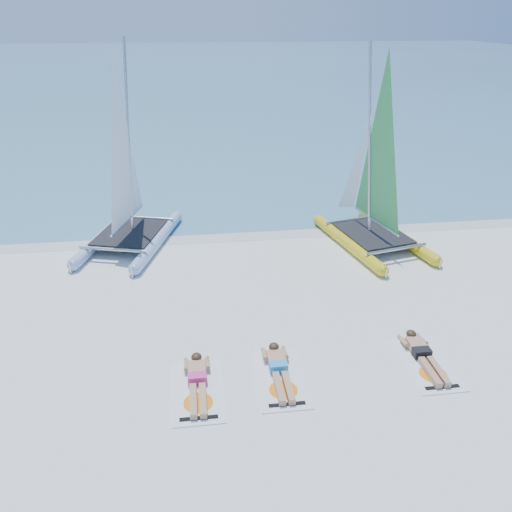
{
  "coord_description": "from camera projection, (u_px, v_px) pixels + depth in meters",
  "views": [
    {
      "loc": [
        -1.88,
        -9.71,
        6.63
      ],
      "look_at": [
        -0.47,
        1.2,
        1.23
      ],
      "focal_mm": 35.0,
      "sensor_mm": 36.0,
      "label": 1
    }
  ],
  "objects": [
    {
      "name": "wet_sand_strip",
      "position": [
        253.0,
        232.0,
        16.68
      ],
      "size": [
        140.0,
        1.4,
        0.01
      ],
      "primitive_type": "cube",
      "color": "silver",
      "rests_on": "ground"
    },
    {
      "name": "catamaran_blue",
      "position": [
        125.0,
        187.0,
        15.15
      ],
      "size": [
        3.34,
        4.97,
        6.2
      ],
      "rotation": [
        0.0,
        0.0,
        -0.28
      ],
      "color": "#AAC2DF",
      "rests_on": "ground"
    },
    {
      "name": "sea",
      "position": [
        201.0,
        66.0,
        67.86
      ],
      "size": [
        140.0,
        115.0,
        0.01
      ],
      "primitive_type": "cube",
      "color": "#6FA9B9",
      "rests_on": "ground"
    },
    {
      "name": "catamaran_yellow",
      "position": [
        370.0,
        182.0,
        15.38
      ],
      "size": [
        3.05,
        4.91,
        6.09
      ],
      "rotation": [
        0.0,
        0.0,
        0.22
      ],
      "color": "yellow",
      "rests_on": "ground"
    },
    {
      "name": "sunbather_c",
      "position": [
        423.0,
        354.0,
        10.56
      ],
      "size": [
        0.37,
        1.73,
        0.26
      ],
      "color": "tan",
      "rests_on": "towel_c"
    },
    {
      "name": "towel_a",
      "position": [
        198.0,
        391.0,
        9.69
      ],
      "size": [
        1.0,
        1.85,
        0.02
      ],
      "primitive_type": "cube",
      "color": "white",
      "rests_on": "ground"
    },
    {
      "name": "towel_c",
      "position": [
        426.0,
        364.0,
        10.43
      ],
      "size": [
        1.0,
        1.85,
        0.02
      ],
      "primitive_type": "cube",
      "color": "white",
      "rests_on": "ground"
    },
    {
      "name": "sunbather_b",
      "position": [
        279.0,
        368.0,
        10.13
      ],
      "size": [
        0.37,
        1.73,
        0.26
      ],
      "color": "tan",
      "rests_on": "towel_b"
    },
    {
      "name": "ground",
      "position": [
        282.0,
        324.0,
        11.78
      ],
      "size": [
        140.0,
        140.0,
        0.0
      ],
      "primitive_type": "plane",
      "color": "silver",
      "rests_on": "ground"
    },
    {
      "name": "sunbather_a",
      "position": [
        197.0,
        380.0,
        9.81
      ],
      "size": [
        0.37,
        1.73,
        0.26
      ],
      "color": "tan",
      "rests_on": "towel_a"
    },
    {
      "name": "towel_b",
      "position": [
        280.0,
        379.0,
        10.01
      ],
      "size": [
        1.0,
        1.85,
        0.02
      ],
      "primitive_type": "cube",
      "color": "white",
      "rests_on": "ground"
    }
  ]
}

